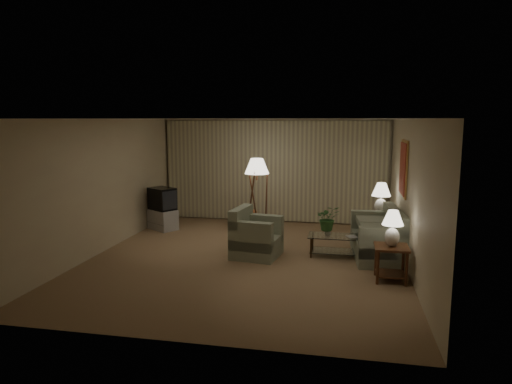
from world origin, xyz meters
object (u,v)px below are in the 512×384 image
at_px(vase, 327,232).
at_px(side_table_near, 391,257).
at_px(armchair, 257,238).
at_px(side_table_far, 380,224).
at_px(table_lamp_far, 381,196).
at_px(coffee_table, 335,243).
at_px(floor_lamp, 257,194).
at_px(table_lamp_near, 393,225).
at_px(tv_cabinet, 163,219).
at_px(crt_tv, 162,199).
at_px(sofa, 377,238).
at_px(ottoman, 245,219).

bearing_deg(vase, side_table_near, -48.46).
relative_size(armchair, side_table_far, 1.91).
relative_size(table_lamp_far, vase, 5.24).
bearing_deg(coffee_table, floor_lamp, 139.51).
relative_size(table_lamp_near, tv_cabinet, 0.72).
distance_m(armchair, tv_cabinet, 3.26).
bearing_deg(crt_tv, vase, 13.26).
xyz_separation_m(tv_cabinet, crt_tv, (0.00, 0.00, 0.52)).
xyz_separation_m(side_table_near, crt_tv, (-5.20, 2.72, 0.36)).
xyz_separation_m(table_lamp_far, crt_tv, (-5.20, 0.12, -0.25)).
bearing_deg(side_table_far, table_lamp_near, -90.00).
bearing_deg(tv_cabinet, table_lamp_far, 31.70).
bearing_deg(table_lamp_near, table_lamp_far, 90.00).
relative_size(table_lamp_near, crt_tv, 0.79).
bearing_deg(table_lamp_near, side_table_far, 90.00).
bearing_deg(floor_lamp, table_lamp_near, -45.16).
relative_size(table_lamp_near, coffee_table, 0.58).
xyz_separation_m(sofa, table_lamp_far, (0.15, 1.25, 0.64)).
bearing_deg(armchair, side_table_near, -102.77).
height_order(coffee_table, floor_lamp, floor_lamp).
relative_size(side_table_far, table_lamp_near, 0.98).
relative_size(coffee_table, ottoman, 1.71).
distance_m(armchair, ottoman, 2.57).
bearing_deg(side_table_near, ottoman, 134.04).
distance_m(table_lamp_near, floor_lamp, 4.04).
distance_m(sofa, side_table_near, 1.36).
bearing_deg(ottoman, table_lamp_near, -45.96).
relative_size(table_lamp_near, floor_lamp, 0.34).
height_order(table_lamp_near, tv_cabinet, table_lamp_near).
bearing_deg(floor_lamp, side_table_near, -45.16).
xyz_separation_m(table_lamp_far, tv_cabinet, (-5.20, 0.12, -0.77)).
bearing_deg(table_lamp_near, side_table_near, 0.00).
distance_m(side_table_far, table_lamp_near, 2.66).
bearing_deg(sofa, side_table_near, 1.89).
distance_m(armchair, side_table_far, 2.99).
height_order(sofa, floor_lamp, floor_lamp).
height_order(tv_cabinet, floor_lamp, floor_lamp).
relative_size(sofa, side_table_far, 3.10).
bearing_deg(table_lamp_far, ottoman, 166.63).
height_order(crt_tv, floor_lamp, floor_lamp).
relative_size(armchair, coffee_table, 1.09).
bearing_deg(armchair, table_lamp_near, -102.77).
distance_m(armchair, coffee_table, 1.56).
xyz_separation_m(armchair, crt_tv, (-2.72, 1.78, 0.39)).
relative_size(table_lamp_far, coffee_table, 0.69).
distance_m(coffee_table, tv_cabinet, 4.49).
distance_m(table_lamp_far, tv_cabinet, 5.26).
xyz_separation_m(crt_tv, vase, (4.09, -1.47, -0.29)).
bearing_deg(crt_tv, ottoman, 51.73).
relative_size(sofa, vase, 13.53).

